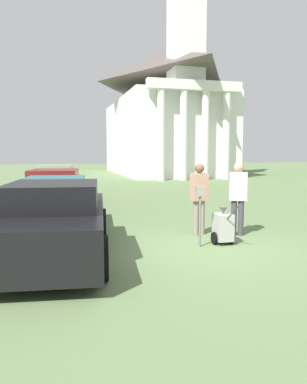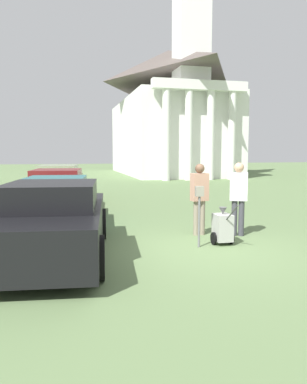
% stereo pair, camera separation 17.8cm
% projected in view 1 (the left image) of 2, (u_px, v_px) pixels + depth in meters
% --- Properties ---
extents(ground_plane, '(120.00, 120.00, 0.00)m').
position_uv_depth(ground_plane, '(200.00, 250.00, 7.95)').
color(ground_plane, '#607A4C').
extents(parked_car_black, '(2.40, 4.83, 1.49)m').
position_uv_depth(parked_car_black, '(55.00, 222.00, 7.25)').
color(parked_car_black, black).
rests_on(parked_car_black, ground_plane).
extents(parked_car_teal, '(2.39, 5.28, 1.38)m').
position_uv_depth(parked_car_teal, '(55.00, 203.00, 10.41)').
color(parked_car_teal, '#23666B').
rests_on(parked_car_teal, ground_plane).
extents(parked_car_maroon, '(2.38, 4.97, 1.45)m').
position_uv_depth(parked_car_maroon, '(55.00, 191.00, 13.45)').
color(parked_car_maroon, maroon).
rests_on(parked_car_maroon, ground_plane).
extents(parked_car_sage, '(2.39, 5.19, 1.49)m').
position_uv_depth(parked_car_sage, '(55.00, 182.00, 16.76)').
color(parked_car_sage, gray).
rests_on(parked_car_sage, ground_plane).
extents(parking_meter, '(0.18, 0.09, 1.34)m').
position_uv_depth(parking_meter, '(200.00, 205.00, 8.09)').
color(parking_meter, slate).
rests_on(parking_meter, ground_plane).
extents(person_worker, '(0.45, 0.28, 1.78)m').
position_uv_depth(person_worker, '(199.00, 194.00, 9.28)').
color(person_worker, gray).
rests_on(person_worker, ground_plane).
extents(person_supervisor, '(0.47, 0.37, 1.81)m').
position_uv_depth(person_supervisor, '(238.00, 194.00, 9.22)').
color(person_supervisor, '#3F3F47').
rests_on(person_supervisor, ground_plane).
extents(equipment_cart, '(0.48, 0.99, 1.00)m').
position_uv_depth(equipment_cart, '(223.00, 227.00, 8.41)').
color(equipment_cart, '#B2B2AD').
rests_on(equipment_cart, ground_plane).
extents(church, '(8.67, 17.22, 23.89)m').
position_uv_depth(church, '(164.00, 108.00, 35.03)').
color(church, white).
rests_on(church, ground_plane).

